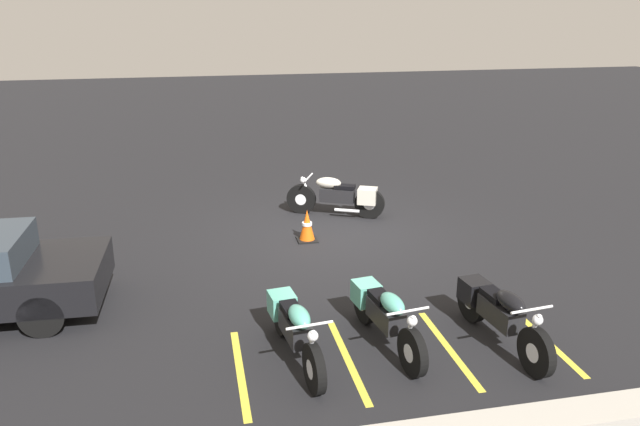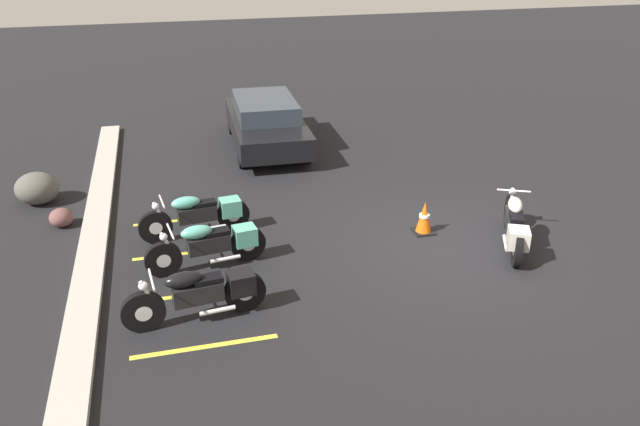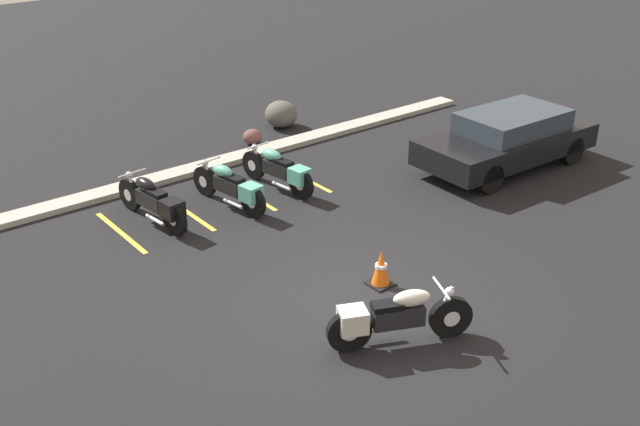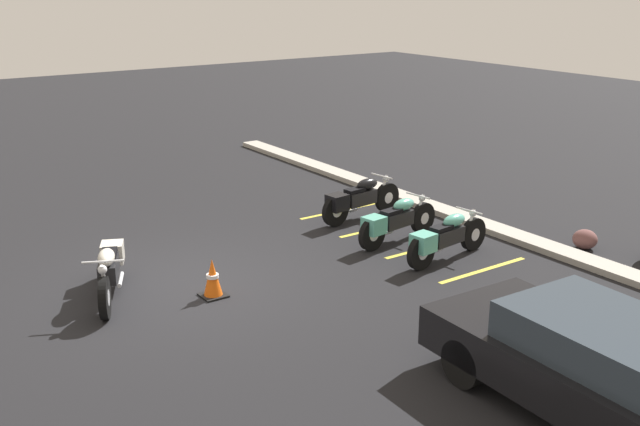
{
  "view_description": "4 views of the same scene",
  "coord_description": "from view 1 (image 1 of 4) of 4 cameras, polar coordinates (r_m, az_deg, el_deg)",
  "views": [
    {
      "loc": [
        2.84,
        11.73,
        4.53
      ],
      "look_at": [
        0.58,
        0.93,
        0.79
      ],
      "focal_mm": 35.0,
      "sensor_mm": 36.0,
      "label": 1
    },
    {
      "loc": [
        -9.31,
        4.93,
        5.55
      ],
      "look_at": [
        0.68,
        2.35,
        0.67
      ],
      "focal_mm": 35.0,
      "sensor_mm": 36.0,
      "label": 2
    },
    {
      "loc": [
        -6.75,
        -7.5,
        6.52
      ],
      "look_at": [
        0.21,
        1.27,
        1.09
      ],
      "focal_mm": 42.0,
      "sensor_mm": 36.0,
      "label": 3
    },
    {
      "loc": [
        10.9,
        -4.7,
        4.96
      ],
      "look_at": [
        0.59,
        2.46,
        1.0
      ],
      "focal_mm": 42.0,
      "sensor_mm": 36.0,
      "label": 4
    }
  ],
  "objects": [
    {
      "name": "traffic_cone",
      "position": [
        12.41,
        -1.2,
        -1.21
      ],
      "size": [
        0.4,
        0.4,
        0.64
      ],
      "color": "black",
      "rests_on": "ground"
    },
    {
      "name": "stall_line_0",
      "position": [
        9.59,
        19.73,
        -10.66
      ],
      "size": [
        0.1,
        2.1,
        0.0
      ],
      "primitive_type": "cube",
      "color": "gold",
      "rests_on": "ground"
    },
    {
      "name": "ground",
      "position": [
        12.89,
        1.66,
        -1.86
      ],
      "size": [
        60.0,
        60.0,
        0.0
      ],
      "primitive_type": "plane",
      "color": "black"
    },
    {
      "name": "stall_line_3",
      "position": [
        8.36,
        -7.3,
        -14.24
      ],
      "size": [
        0.1,
        2.1,
        0.0
      ],
      "primitive_type": "cube",
      "color": "gold",
      "rests_on": "ground"
    },
    {
      "name": "parked_bike_0",
      "position": [
        9.08,
        15.93,
        -8.69
      ],
      "size": [
        0.65,
        2.19,
        0.86
      ],
      "rotation": [
        0.0,
        0.0,
        1.68
      ],
      "color": "black",
      "rests_on": "ground"
    },
    {
      "name": "stall_line_2",
      "position": [
        8.55,
        2.57,
        -13.27
      ],
      "size": [
        0.1,
        2.1,
        0.0
      ],
      "primitive_type": "cube",
      "color": "gold",
      "rests_on": "ground"
    },
    {
      "name": "stall_line_1",
      "position": [
        8.97,
        11.69,
        -12.02
      ],
      "size": [
        0.1,
        2.1,
        0.0
      ],
      "primitive_type": "cube",
      "color": "gold",
      "rests_on": "ground"
    },
    {
      "name": "parked_bike_2",
      "position": [
        8.42,
        -2.39,
        -10.32
      ],
      "size": [
        0.65,
        2.13,
        0.84
      ],
      "rotation": [
        0.0,
        0.0,
        1.69
      ],
      "color": "black",
      "rests_on": "ground"
    },
    {
      "name": "parked_bike_1",
      "position": [
        8.77,
        5.83,
        -9.13
      ],
      "size": [
        0.68,
        2.12,
        0.84
      ],
      "rotation": [
        0.0,
        0.0,
        1.71
      ],
      "color": "black",
      "rests_on": "ground"
    },
    {
      "name": "motorcycle_cream_featured",
      "position": [
        13.8,
        1.85,
        1.57
      ],
      "size": [
        2.06,
        1.09,
        0.87
      ],
      "rotation": [
        0.0,
        0.0,
        -0.43
      ],
      "color": "black",
      "rests_on": "ground"
    }
  ]
}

